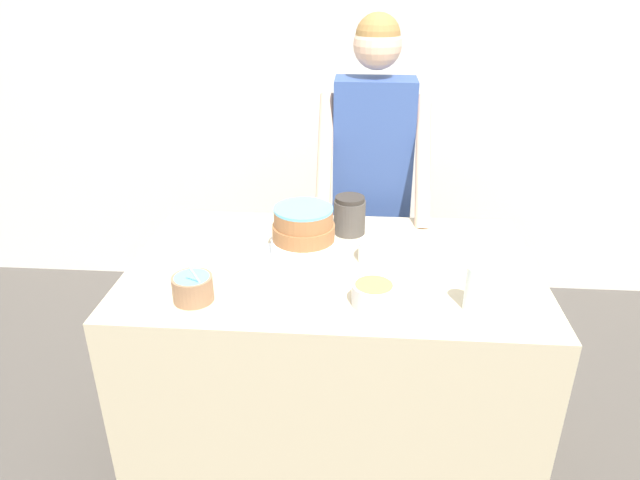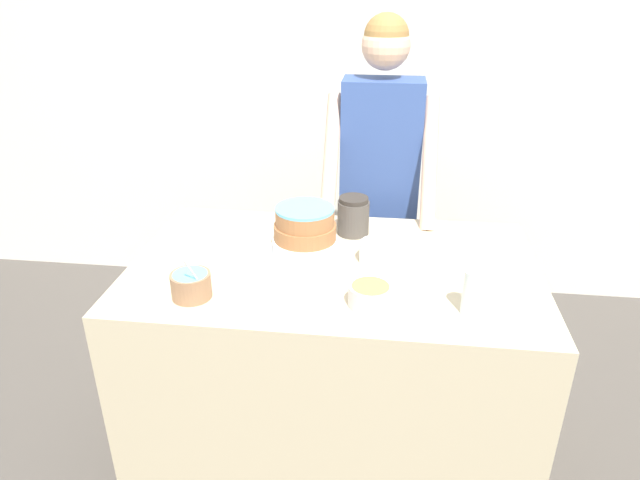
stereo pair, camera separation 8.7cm
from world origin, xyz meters
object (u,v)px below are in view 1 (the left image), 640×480
(ceramic_plate, at_px, (206,252))
(frosting_bowl_blue, at_px, (193,287))
(person_baker, at_px, (373,165))
(frosting_bowl_white, at_px, (380,250))
(drinking_glass, at_px, (475,288))
(frosting_bowl_yellow, at_px, (374,293))
(stoneware_jar, at_px, (350,215))
(cake, at_px, (304,234))

(ceramic_plate, bearing_deg, frosting_bowl_blue, -82.08)
(person_baker, distance_m, frosting_bowl_white, 0.67)
(drinking_glass, bearing_deg, person_baker, 108.44)
(frosting_bowl_white, bearing_deg, frosting_bowl_yellow, -94.68)
(ceramic_plate, bearing_deg, frosting_bowl_yellow, -26.05)
(frosting_bowl_blue, xyz_separation_m, drinking_glass, (0.91, 0.02, 0.03))
(frosting_bowl_white, distance_m, frosting_bowl_blue, 0.70)
(person_baker, bearing_deg, frosting_bowl_white, -87.78)
(frosting_bowl_yellow, height_order, stoneware_jar, stoneware_jar)
(cake, relative_size, frosting_bowl_white, 1.82)
(person_baker, height_order, stoneware_jar, person_baker)
(cake, xyz_separation_m, frosting_bowl_white, (0.29, -0.02, -0.05))
(frosting_bowl_yellow, xyz_separation_m, drinking_glass, (0.32, -0.00, 0.04))
(frosting_bowl_blue, height_order, drinking_glass, frosting_bowl_blue)
(frosting_bowl_white, bearing_deg, drinking_glass, -46.23)
(frosting_bowl_white, xyz_separation_m, drinking_glass, (0.30, -0.31, 0.03))
(frosting_bowl_blue, bearing_deg, cake, 46.54)
(person_baker, xyz_separation_m, ceramic_plate, (-0.64, -0.65, -0.15))
(frosting_bowl_yellow, bearing_deg, frosting_bowl_blue, -178.01)
(cake, relative_size, drinking_glass, 2.18)
(drinking_glass, distance_m, stoneware_jar, 0.69)
(frosting_bowl_white, relative_size, drinking_glass, 1.20)
(stoneware_jar, bearing_deg, frosting_bowl_yellow, -80.22)
(frosting_bowl_blue, relative_size, ceramic_plate, 0.66)
(cake, height_order, ceramic_plate, cake)
(frosting_bowl_white, distance_m, drinking_glass, 0.43)
(frosting_bowl_yellow, xyz_separation_m, ceramic_plate, (-0.64, 0.31, -0.03))
(drinking_glass, xyz_separation_m, stoneware_jar, (-0.42, 0.55, 0.00))
(frosting_bowl_yellow, bearing_deg, frosting_bowl_white, 85.32)
(person_baker, xyz_separation_m, frosting_bowl_yellow, (0.00, -0.96, -0.12))
(frosting_bowl_blue, relative_size, stoneware_jar, 1.10)
(frosting_bowl_white, distance_m, stoneware_jar, 0.27)
(frosting_bowl_white, xyz_separation_m, ceramic_plate, (-0.66, 0.01, -0.04))
(frosting_bowl_yellow, height_order, drinking_glass, drinking_glass)
(frosting_bowl_yellow, xyz_separation_m, frosting_bowl_blue, (-0.59, -0.02, 0.01))
(frosting_bowl_blue, distance_m, stoneware_jar, 0.76)
(stoneware_jar, bearing_deg, cake, -127.15)
(frosting_bowl_yellow, relative_size, frosting_bowl_blue, 0.82)
(person_baker, height_order, frosting_bowl_yellow, person_baker)
(person_baker, distance_m, cake, 0.69)
(frosting_bowl_blue, distance_m, drinking_glass, 0.91)
(stoneware_jar, bearing_deg, frosting_bowl_blue, -131.16)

